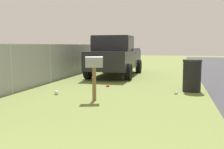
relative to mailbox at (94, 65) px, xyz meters
name	(u,v)px	position (x,y,z in m)	size (l,w,h in m)	color
mailbox	(94,65)	(0.00, 0.00, 0.00)	(0.35, 0.54, 1.30)	brown
pickup_truck	(115,55)	(6.06, 0.86, 0.07)	(5.04, 2.27, 2.09)	black
trash_bin	(192,75)	(2.30, -2.83, -0.47)	(0.65, 0.65, 1.12)	black
fence_section	(50,62)	(3.02, 3.02, -0.14)	(16.23, 0.07, 1.66)	#9EA3A8
litter_bag_midfield_b	(56,92)	(0.55, 1.50, -0.97)	(0.14, 0.14, 0.14)	silver
litter_bottle_far_scatter	(176,93)	(1.66, -2.32, -1.00)	(0.07, 0.07, 0.22)	#B2D8BF
litter_can_near_hydrant	(108,86)	(2.50, 0.28, -1.00)	(0.07, 0.07, 0.12)	red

